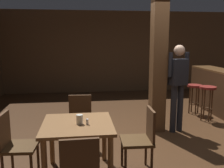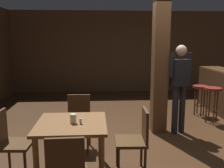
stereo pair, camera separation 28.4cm
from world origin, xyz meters
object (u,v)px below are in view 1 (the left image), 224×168
(dining_table, at_px, (78,132))
(chair_north, at_px, (80,120))
(chair_east, at_px, (142,137))
(salt_shaker, at_px, (87,122))
(bar_counter, at_px, (216,91))
(bar_stool_mid, at_px, (194,92))
(napkin_cup, at_px, (80,119))
(bar_stool_near, at_px, (207,95))
(chair_west, at_px, (14,143))
(standing_person, at_px, (178,82))

(dining_table, distance_m, chair_north, 0.85)
(chair_east, bearing_deg, dining_table, 179.10)
(chair_north, height_order, salt_shaker, chair_north)
(salt_shaker, bearing_deg, bar_counter, 39.09)
(salt_shaker, xyz_separation_m, bar_stool_mid, (2.71, 2.64, -0.23))
(bar_stool_mid, bearing_deg, bar_counter, 6.21)
(napkin_cup, height_order, bar_stool_near, napkin_cup)
(napkin_cup, bearing_deg, bar_stool_mid, 42.78)
(chair_east, relative_size, chair_west, 1.00)
(salt_shaker, relative_size, bar_stool_mid, 0.10)
(bar_stool_mid, bearing_deg, standing_person, -128.41)
(salt_shaker, bearing_deg, bar_stool_mid, 44.16)
(chair_west, height_order, bar_stool_near, chair_west)
(bar_stool_near, height_order, bar_stool_mid, bar_stool_near)
(standing_person, distance_m, bar_stool_mid, 1.53)
(dining_table, distance_m, napkin_cup, 0.19)
(bar_counter, bearing_deg, chair_east, -134.33)
(chair_east, bearing_deg, bar_counter, 45.67)
(standing_person, bearing_deg, napkin_cup, -142.57)
(chair_north, xyz_separation_m, bar_counter, (3.43, 1.78, 0.04))
(chair_north, relative_size, chair_west, 1.00)
(dining_table, height_order, bar_stool_near, bar_stool_near)
(napkin_cup, relative_size, bar_stool_near, 0.16)
(chair_north, distance_m, napkin_cup, 0.93)
(salt_shaker, distance_m, standing_person, 2.35)
(chair_north, distance_m, bar_counter, 3.86)
(chair_north, bearing_deg, napkin_cup, -90.02)
(chair_west, height_order, bar_counter, bar_counter)
(bar_counter, bearing_deg, standing_person, -141.44)
(dining_table, bearing_deg, standing_person, 36.29)
(chair_north, bearing_deg, dining_table, -91.92)
(dining_table, xyz_separation_m, napkin_cup, (0.03, -0.04, 0.19))
(dining_table, distance_m, standing_person, 2.43)
(chair_east, height_order, napkin_cup, chair_east)
(chair_east, bearing_deg, standing_person, 53.42)
(chair_north, distance_m, standing_person, 2.05)
(bar_counter, bearing_deg, chair_west, -148.35)
(napkin_cup, bearing_deg, chair_east, 1.68)
(chair_west, bearing_deg, chair_east, -0.43)
(chair_north, xyz_separation_m, bar_stool_near, (2.85, 1.14, 0.09))
(bar_counter, relative_size, bar_stool_mid, 2.93)
(bar_stool_near, bearing_deg, salt_shaker, -143.12)
(chair_west, xyz_separation_m, standing_person, (2.75, 1.42, 0.50))
(chair_east, distance_m, bar_counter, 3.70)
(bar_stool_mid, bearing_deg, bar_stool_near, -86.68)
(chair_east, relative_size, bar_counter, 0.42)
(napkin_cup, bearing_deg, bar_stool_near, 35.48)
(chair_east, distance_m, napkin_cup, 0.89)
(salt_shaker, relative_size, bar_stool_near, 0.09)
(bar_stool_near, xyz_separation_m, bar_stool_mid, (-0.03, 0.57, -0.05))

